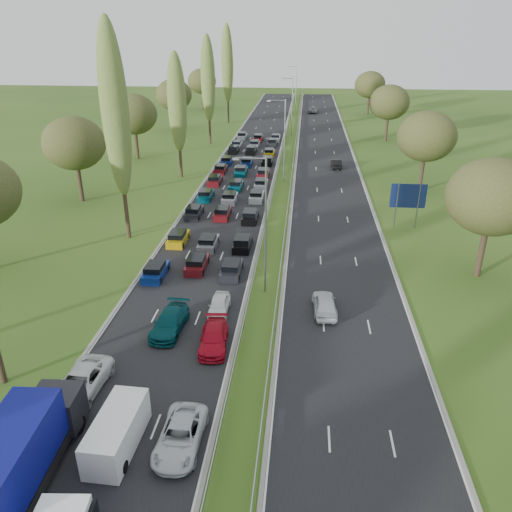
% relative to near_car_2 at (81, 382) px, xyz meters
% --- Properties ---
extents(ground, '(260.00, 260.00, 0.00)m').
position_rel_near_car_2_xyz_m(ground, '(10.47, 51.50, -0.77)').
color(ground, '#2D4D18').
rests_on(ground, ground).
extents(near_carriageway, '(10.50, 215.00, 0.04)m').
position_rel_near_car_2_xyz_m(near_carriageway, '(3.72, 54.00, -0.77)').
color(near_carriageway, black).
rests_on(near_carriageway, ground).
extents(far_carriageway, '(10.50, 215.00, 0.04)m').
position_rel_near_car_2_xyz_m(far_carriageway, '(17.22, 54.00, -0.77)').
color(far_carriageway, black).
rests_on(far_carriageway, ground).
extents(central_reservation, '(2.36, 215.00, 0.32)m').
position_rel_near_car_2_xyz_m(central_reservation, '(10.47, 54.00, -0.22)').
color(central_reservation, gray).
rests_on(central_reservation, ground).
extents(lamp_columns, '(0.18, 140.18, 12.00)m').
position_rel_near_car_2_xyz_m(lamp_columns, '(10.47, 49.50, 5.23)').
color(lamp_columns, gray).
rests_on(lamp_columns, ground).
extents(poplar_row, '(2.80, 127.80, 22.44)m').
position_rel_near_car_2_xyz_m(poplar_row, '(-5.53, 39.67, 11.62)').
color(poplar_row, '#2D2116').
rests_on(poplar_row, ground).
extents(woodland_left, '(8.00, 166.00, 11.10)m').
position_rel_near_car_2_xyz_m(woodland_left, '(-16.03, 34.13, 6.91)').
color(woodland_left, '#2D2116').
rests_on(woodland_left, ground).
extents(woodland_right, '(8.00, 153.00, 11.10)m').
position_rel_near_car_2_xyz_m(woodland_right, '(29.97, 38.17, 6.91)').
color(woodland_right, '#2D2116').
rests_on(woodland_right, ground).
extents(traffic_queue_fill, '(9.03, 68.60, 0.80)m').
position_rel_near_car_2_xyz_m(traffic_queue_fill, '(3.75, 49.09, -0.33)').
color(traffic_queue_fill, navy).
rests_on(traffic_queue_fill, ground).
extents(near_car_2, '(2.79, 5.52, 1.50)m').
position_rel_near_car_2_xyz_m(near_car_2, '(0.00, 0.00, 0.00)').
color(near_car_2, white).
rests_on(near_car_2, near_carriageway).
extents(near_car_7, '(2.40, 5.25, 1.49)m').
position_rel_near_car_2_xyz_m(near_car_7, '(3.75, 7.53, -0.01)').
color(near_car_7, '#043E45').
rests_on(near_car_7, near_carriageway).
extents(near_car_10, '(2.38, 5.04, 1.39)m').
position_rel_near_car_2_xyz_m(near_car_10, '(7.28, -3.78, -0.05)').
color(near_car_10, silver).
rests_on(near_car_10, near_carriageway).
extents(near_car_11, '(2.32, 4.94, 1.39)m').
position_rel_near_car_2_xyz_m(near_car_11, '(7.46, 5.82, -0.05)').
color(near_car_11, '#AC0A1D').
rests_on(near_car_11, near_carriageway).
extents(near_car_12, '(1.60, 3.88, 1.32)m').
position_rel_near_car_2_xyz_m(near_car_12, '(7.04, 10.57, -0.09)').
color(near_car_12, white).
rests_on(near_car_12, near_carriageway).
extents(far_car_0, '(2.12, 4.64, 1.54)m').
position_rel_near_car_2_xyz_m(far_car_0, '(15.58, 11.42, 0.02)').
color(far_car_0, silver).
rests_on(far_car_0, far_carriageway).
extents(far_car_1, '(1.72, 4.36, 1.41)m').
position_rel_near_car_2_xyz_m(far_car_1, '(18.78, 58.42, -0.04)').
color(far_car_1, black).
rests_on(far_car_1, far_carriageway).
extents(far_car_2, '(2.84, 5.50, 1.48)m').
position_rel_near_car_2_xyz_m(far_car_2, '(15.45, 118.17, -0.01)').
color(far_car_2, slate).
rests_on(far_car_2, far_carriageway).
extents(blue_lorry, '(2.60, 9.37, 3.96)m').
position_rel_near_car_2_xyz_m(blue_lorry, '(0.18, -6.97, 1.28)').
color(blue_lorry, black).
rests_on(blue_lorry, near_carriageway).
extents(white_van_rear, '(2.04, 5.20, 2.09)m').
position_rel_near_car_2_xyz_m(white_van_rear, '(3.90, -3.96, 0.30)').
color(white_van_rear, white).
rests_on(white_van_rear, near_carriageway).
extents(direction_sign, '(4.00, 0.16, 5.20)m').
position_rel_near_car_2_xyz_m(direction_sign, '(25.37, 31.62, 2.80)').
color(direction_sign, gray).
rests_on(direction_sign, ground).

